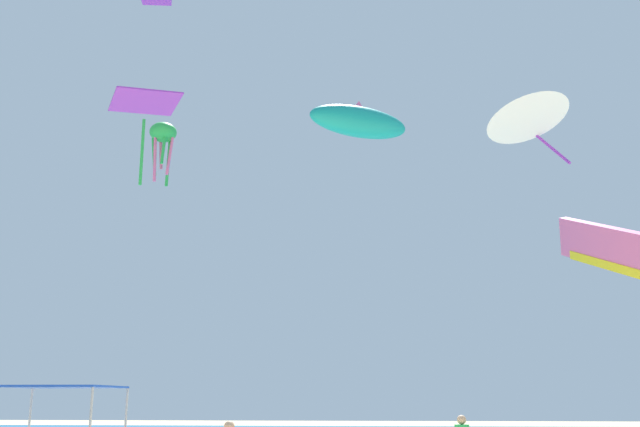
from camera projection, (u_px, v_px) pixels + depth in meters
The scene contains 6 objects.
canopy_tent at pixel (60, 390), 21.42m from camera, with size 3.11×2.87×2.46m.
kite_parafoil_pink at pixel (602, 246), 34.98m from camera, with size 2.64×6.53×4.08m.
kite_inflatable_teal at pixel (359, 122), 35.06m from camera, with size 5.30×4.07×2.02m.
kite_octopus_green at pixel (163, 135), 46.84m from camera, with size 2.27×2.27×4.05m.
kite_diamond_purple at pixel (145, 106), 30.80m from camera, with size 3.62×3.62×3.75m.
kite_delta_white at pixel (525, 113), 33.37m from camera, with size 5.38×5.39×3.33m.
Camera 1 is at (1.62, -19.65, 2.08)m, focal length 41.37 mm.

